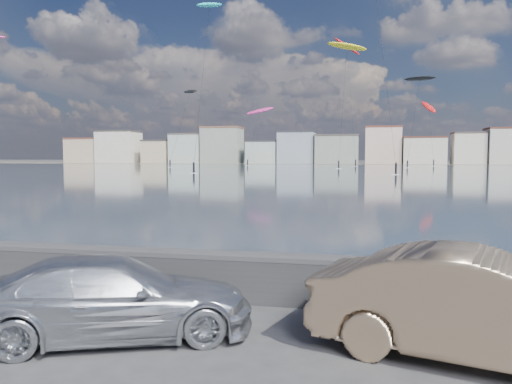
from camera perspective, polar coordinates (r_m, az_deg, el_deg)
ground at (r=8.45m, az=-12.94°, el=-16.95°), size 700.00×700.00×0.00m
bay_water at (r=98.74m, az=10.04°, el=2.32°), size 500.00×177.00×0.00m
far_shore_strip at (r=207.18m, az=11.08°, el=3.23°), size 500.00×60.00×0.00m
seawall at (r=10.67m, az=-6.80°, el=-9.12°), size 400.00×0.36×1.08m
far_buildings at (r=193.17m, az=11.42°, el=4.95°), size 240.79×13.26×14.60m
car_silver at (r=8.82m, az=-15.99°, el=-11.49°), size 5.00×3.50×1.34m
car_champagne at (r=8.18m, az=24.46°, el=-11.90°), size 5.23×3.00×1.63m
kitesurfer_0 at (r=131.75m, az=10.37°, el=15.94°), size 10.76×13.81×31.83m
kitesurfer_1 at (r=169.09m, az=0.41°, el=9.21°), size 10.28×17.80×20.09m
kitesurfer_2 at (r=101.70m, az=-5.35°, el=20.27°), size 4.54×15.16×33.33m
kitesurfer_5 at (r=139.73m, az=18.20°, el=12.07°), size 8.66×10.21×23.94m
kitesurfer_6 at (r=146.24m, az=-7.56°, el=11.15°), size 7.00×14.56×22.58m
kitesurfer_7 at (r=168.61m, az=19.14°, el=9.03°), size 5.34×15.26×21.13m
kitesurfer_12 at (r=160.02m, az=10.37°, el=15.91°), size 8.65×10.48×39.47m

